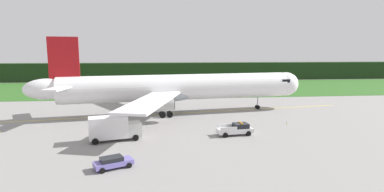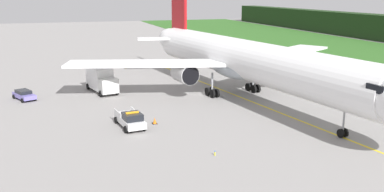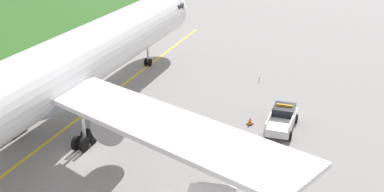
% 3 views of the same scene
% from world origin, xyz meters
% --- Properties ---
extents(ground, '(320.00, 320.00, 0.00)m').
position_xyz_m(ground, '(0.00, 0.00, 0.00)').
color(ground, gray).
extents(taxiway_centerline_main, '(73.20, 10.89, 0.01)m').
position_xyz_m(taxiway_centerline_main, '(3.94, 4.46, 0.00)').
color(taxiway_centerline_main, yellow).
rests_on(taxiway_centerline_main, ground).
extents(airliner, '(55.88, 44.40, 15.24)m').
position_xyz_m(airliner, '(3.36, 4.38, 5.25)').
color(airliner, white).
rests_on(airliner, ground).
extents(ops_pickup_truck, '(5.62, 2.80, 1.94)m').
position_xyz_m(ops_pickup_truck, '(11.53, -12.59, 0.90)').
color(ops_pickup_truck, silver).
rests_on(ops_pickup_truck, ground).
extents(catering_truck, '(7.60, 4.03, 3.69)m').
position_xyz_m(catering_truck, '(-6.60, -13.55, 1.86)').
color(catering_truck, silver).
rests_on(catering_truck, ground).
extents(staff_car, '(4.50, 3.28, 1.30)m').
position_xyz_m(staff_car, '(-5.13, -24.01, 0.70)').
color(staff_car, '#7166B9').
rests_on(staff_car, ground).
extents(apron_cone, '(0.55, 0.55, 0.69)m').
position_xyz_m(apron_cone, '(11.03, -9.82, 0.34)').
color(apron_cone, black).
rests_on(apron_cone, ground).
extents(taxiway_edge_light_east, '(0.12, 0.12, 0.47)m').
position_xyz_m(taxiway_edge_light_east, '(22.00, -6.93, 0.25)').
color(taxiway_edge_light_east, yellow).
rests_on(taxiway_edge_light_east, ground).
extents(taxiway_edge_light_west, '(0.12, 0.12, 0.41)m').
position_xyz_m(taxiway_edge_light_west, '(-25.10, -6.93, 0.22)').
color(taxiway_edge_light_west, yellow).
rests_on(taxiway_edge_light_west, ground).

